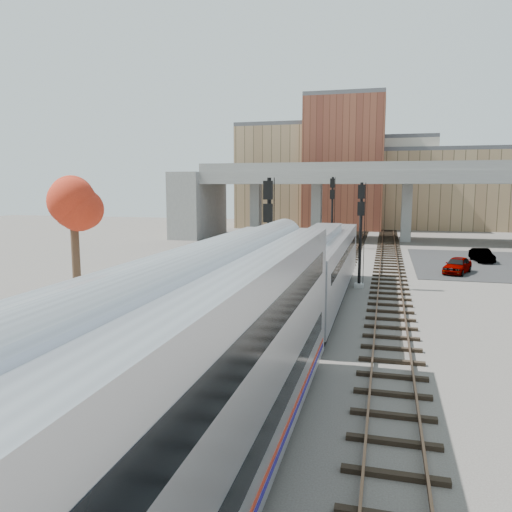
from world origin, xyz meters
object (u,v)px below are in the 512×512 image
at_px(coach, 111,475).
at_px(signal_mast_near, 269,249).
at_px(signal_mast_far, 332,212).
at_px(car_b, 482,255).
at_px(locomotive, 320,265).
at_px(tree, 73,199).
at_px(signal_mast_mid, 360,236).
at_px(car_a, 457,265).

height_order(coach, signal_mast_near, signal_mast_near).
xyz_separation_m(signal_mast_far, car_b, (14.13, -6.93, -3.33)).
distance_m(locomotive, tree, 14.01).
bearing_deg(signal_mast_far, car_b, -26.13).
relative_size(coach, tree, 3.05).
distance_m(locomotive, car_b, 22.90).
bearing_deg(coach, signal_mast_far, 92.46).
height_order(locomotive, signal_mast_far, signal_mast_far).
xyz_separation_m(signal_mast_near, signal_mast_mid, (4.10, 9.10, -0.13)).
bearing_deg(signal_mast_near, car_a, 55.89).
bearing_deg(car_a, signal_mast_mid, -112.27).
bearing_deg(tree, locomotive, 22.43).
height_order(signal_mast_mid, tree, tree).
relative_size(signal_mast_near, car_a, 1.90).
relative_size(locomotive, coach, 0.76).
bearing_deg(car_b, signal_mast_mid, -133.98).
height_order(locomotive, coach, coach).
height_order(locomotive, car_b, locomotive).
distance_m(tree, car_a, 28.42).
bearing_deg(coach, tree, 125.53).
xyz_separation_m(car_a, car_b, (2.93, 6.85, -0.05)).
bearing_deg(signal_mast_mid, signal_mast_far, 100.94).
xyz_separation_m(signal_mast_mid, car_b, (10.03, 14.29, -2.84)).
distance_m(coach, signal_mast_near, 18.77).
bearing_deg(locomotive, signal_mast_mid, 68.70).
xyz_separation_m(tree, car_b, (24.50, 24.56, -5.44)).
distance_m(signal_mast_far, car_a, 18.06).
xyz_separation_m(locomotive, signal_mast_mid, (2.00, 5.13, 1.19)).
xyz_separation_m(coach, signal_mast_far, (-2.10, 48.95, 1.16)).
relative_size(locomotive, signal_mast_near, 2.65).
bearing_deg(signal_mast_far, locomotive, -85.44).
bearing_deg(signal_mast_far, coach, -87.54).
distance_m(signal_mast_far, tree, 33.22).
bearing_deg(signal_mast_near, car_b, 58.86).
bearing_deg(coach, car_b, 74.02).
bearing_deg(tree, signal_mast_near, 6.45).
distance_m(signal_mast_near, signal_mast_far, 30.32).
height_order(signal_mast_mid, signal_mast_far, signal_mast_far).
xyz_separation_m(signal_mast_near, car_a, (11.20, 16.54, -2.91)).
distance_m(signal_mast_mid, signal_mast_far, 21.62).
height_order(signal_mast_far, tree, tree).
xyz_separation_m(signal_mast_near, car_b, (14.13, 23.39, -2.97)).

